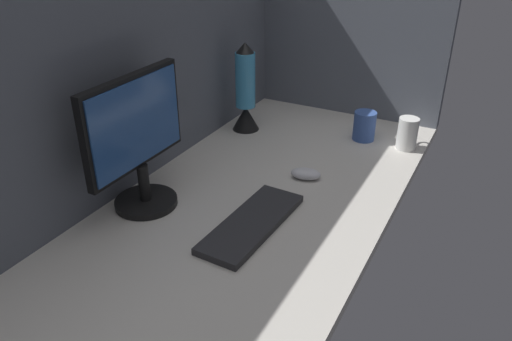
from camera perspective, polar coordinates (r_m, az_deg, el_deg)
The scene contains 9 objects.
ground_plane at distance 145.23cm, azimuth -1.99°, elevation -4.70°, with size 180.00×80.00×3.00cm, color beige.
cubicle_wall_back at distance 149.70cm, azimuth -15.13°, elevation 12.17°, with size 180.00×5.00×76.90cm.
cubicle_wall_side at distance 206.22cm, azimuth 10.45°, elevation 16.85°, with size 5.00×80.00×76.90cm, color #565B66.
monitor at distance 139.84cm, azimuth -13.43°, elevation 3.56°, with size 36.83×18.00×38.48cm.
keyboard at distance 135.73cm, azimuth -0.47°, elevation -6.03°, with size 37.00×13.00×2.00cm, color #262628.
mouse at distance 158.99cm, azimuth 5.70°, elevation -0.38°, with size 5.60×9.60×3.40cm, color silver.
mug_ceramic_blue at distance 188.26cm, azimuth 12.28°, elevation 5.03°, with size 11.72×8.06×10.72cm.
mug_ceramic_white at distance 184.53cm, azimuth 16.91°, elevation 4.09°, with size 10.82×6.99×11.53cm.
lava_lamp at distance 189.73cm, azimuth -1.21°, elevation 8.69°, with size 10.27×10.27×33.61cm.
Camera 1 is at (-105.54, -61.35, 77.17)cm, focal length 35.06 mm.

